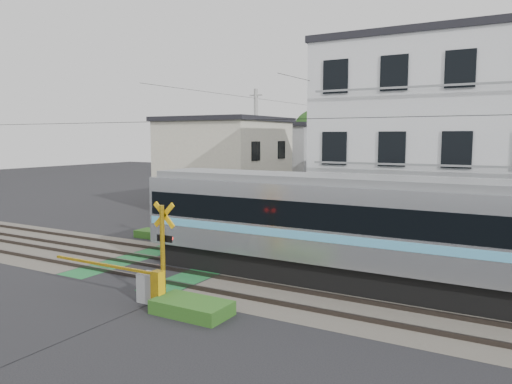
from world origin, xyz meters
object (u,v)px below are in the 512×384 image
Objects in this scene: apartment_block at (442,144)px; pedestrian at (380,181)px; crossing_signal_far at (173,227)px; crossing_signal_near at (151,280)px.

pedestrian is at bearing 112.57° from apartment_block.
crossing_signal_far is 27.61m from pedestrian.
crossing_signal_far is at bearing 109.17° from pedestrian.
pedestrian is at bearing 95.09° from crossing_signal_near.
crossing_signal_far reaches higher than pedestrian.
apartment_block reaches higher than pedestrian.
pedestrian is (-9.01, 21.69, -3.79)m from apartment_block.
pedestrian is (-3.10, 34.84, 0.15)m from crossing_signal_near.
crossing_signal_far is 2.75× the size of pedestrian.
crossing_signal_near is at bearing -114.22° from apartment_block.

